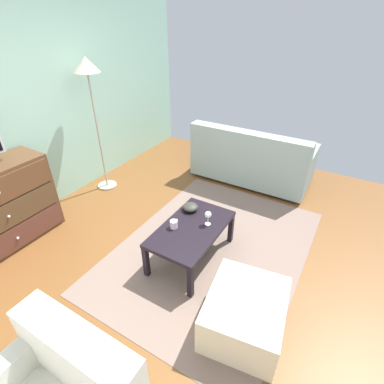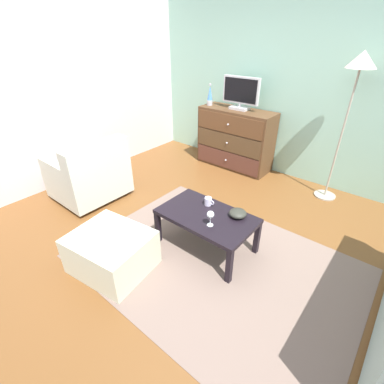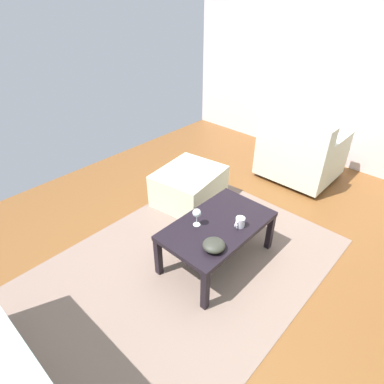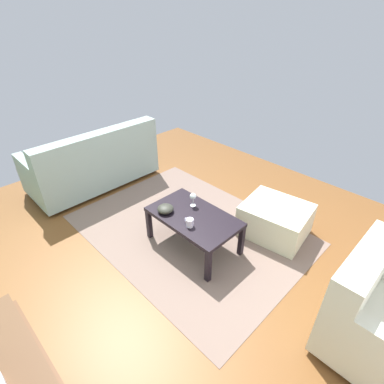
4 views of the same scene
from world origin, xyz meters
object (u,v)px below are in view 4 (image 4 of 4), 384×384
(bowl_decorative, at_px, (165,209))
(couch_large, at_px, (94,164))
(coffee_table, at_px, (194,219))
(ottoman, at_px, (275,220))
(mug, at_px, (190,222))
(wine_glass, at_px, (193,197))

(bowl_decorative, relative_size, couch_large, 0.10)
(coffee_table, height_order, ottoman, coffee_table)
(couch_large, xyz_separation_m, ottoman, (-2.43, -0.88, -0.15))
(mug, xyz_separation_m, couch_large, (2.02, -0.07, -0.11))
(bowl_decorative, bearing_deg, couch_large, -2.96)
(wine_glass, height_order, couch_large, couch_large)
(couch_large, bearing_deg, bowl_decorative, 177.04)
(mug, bearing_deg, couch_large, -2.04)
(mug, bearing_deg, ottoman, -113.37)
(couch_large, bearing_deg, ottoman, -160.02)
(coffee_table, bearing_deg, bowl_decorative, 33.07)
(mug, distance_m, ottoman, 1.07)
(coffee_table, xyz_separation_m, bowl_decorative, (0.25, 0.17, 0.09))
(wine_glass, relative_size, mug, 1.38)
(bowl_decorative, height_order, couch_large, couch_large)
(coffee_table, height_order, couch_large, couch_large)
(wine_glass, distance_m, bowl_decorative, 0.32)
(coffee_table, xyz_separation_m, mug, (-0.09, 0.15, 0.09))
(wine_glass, bearing_deg, couch_large, 6.30)
(wine_glass, xyz_separation_m, ottoman, (-0.64, -0.69, -0.34))
(bowl_decorative, bearing_deg, wine_glass, -113.61)
(bowl_decorative, distance_m, couch_large, 1.68)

